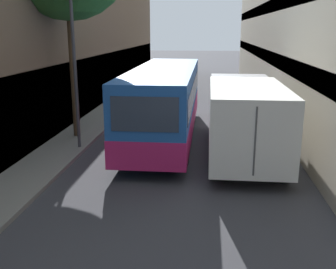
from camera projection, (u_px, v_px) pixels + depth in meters
The scene contains 6 objects.
ground_plane at pixel (179, 158), 14.20m from camera, with size 150.00×150.00×0.00m, color #38383D.
sidewalk_left at pixel (58, 153), 14.63m from camera, with size 1.79×60.00×0.14m.
bus at pixel (165, 102), 16.40m from camera, with size 2.45×10.44×2.99m.
box_truck at pixel (244, 115), 14.18m from camera, with size 2.47×7.41×2.70m.
panel_van at pixel (168, 82), 26.56m from camera, with size 1.87×4.44×1.94m.
street_lamp at pixel (72, 21), 13.93m from camera, with size 0.36×0.80×6.72m.
Camera 1 is at (0.99, 1.54, 4.51)m, focal length 42.00 mm.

